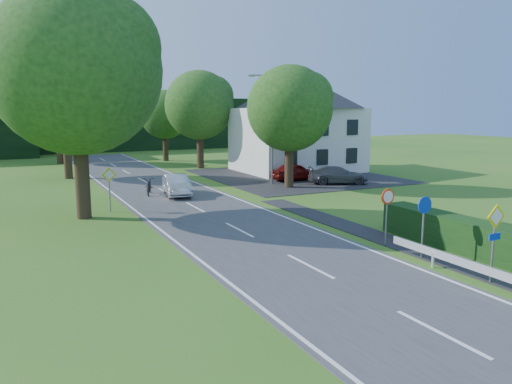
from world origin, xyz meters
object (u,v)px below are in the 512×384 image
moving_car (177,185)px  parasol (301,164)px  streetlight (271,124)px  parked_car_silver_a (275,164)px  parked_car_grey (338,175)px  motorcycle (149,186)px  parked_car_red (295,172)px

moving_car → parasol: 13.90m
streetlight → parasol: size_ratio=4.29×
parked_car_silver_a → parked_car_grey: size_ratio=0.93×
streetlight → parked_car_silver_a: bearing=58.4°
parked_car_grey → parasol: parasol is taller
motorcycle → parasol: parasol is taller
moving_car → parked_car_red: size_ratio=1.03×
parked_car_grey → motorcycle: bearing=107.6°
parked_car_silver_a → parasol: (1.39, -2.18, 0.16)m
motorcycle → parked_car_silver_a: bearing=45.3°
motorcycle → parked_car_red: (11.85, 1.31, 0.10)m
motorcycle → parasol: (14.28, 4.32, 0.27)m
streetlight → parasol: (5.02, 3.72, -3.58)m
parked_car_red → parked_car_silver_a: size_ratio=0.94×
parked_car_silver_a → parasol: size_ratio=2.22×
moving_car → motorcycle: (-1.50, 1.14, -0.10)m
streetlight → motorcycle: size_ratio=3.71×
parked_car_red → parasol: (2.43, 3.01, 0.17)m
motorcycle → parked_car_red: size_ratio=0.55×
parked_car_grey → parasol: size_ratio=2.37×
moving_car → parked_car_silver_a: size_ratio=0.98×
parked_car_grey → parasol: bearing=19.6°
moving_car → parasol: parasol is taller
parked_car_red → parked_car_silver_a: parked_car_silver_a is taller
moving_car → parked_car_red: bearing=22.5°
moving_car → motorcycle: size_ratio=1.87×
moving_car → parasol: size_ratio=2.17×
streetlight → parked_car_silver_a: 7.87m
moving_car → parked_car_grey: bearing=7.1°
streetlight → parasol: 7.20m
moving_car → motorcycle: moving_car is taller
streetlight → moving_car: bearing=-167.4°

